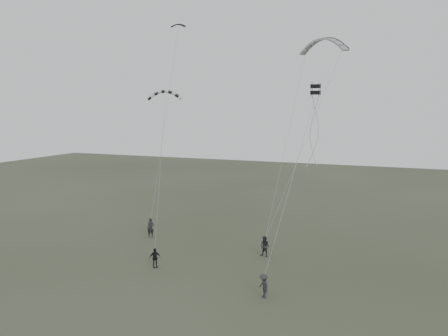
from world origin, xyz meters
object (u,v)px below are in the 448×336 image
at_px(kite_pale_large, 324,39).
at_px(flyer_far, 264,286).
at_px(flyer_right, 265,246).
at_px(flyer_left, 151,228).
at_px(flyer_center, 155,258).
at_px(kite_dark_small, 178,24).
at_px(kite_box, 316,89).
at_px(kite_striped, 165,91).

bearing_deg(kite_pale_large, flyer_far, -73.06).
height_order(flyer_right, kite_pale_large, kite_pale_large).
bearing_deg(kite_pale_large, flyer_right, -94.12).
bearing_deg(flyer_far, flyer_left, -166.67).
distance_m(flyer_center, kite_pale_large, 23.69).
bearing_deg(flyer_left, kite_dark_small, 36.68).
bearing_deg(kite_box, flyer_center, -165.10).
distance_m(kite_dark_small, kite_pale_large, 13.33).
height_order(flyer_right, kite_dark_small, kite_dark_small).
height_order(kite_dark_small, kite_pale_large, kite_dark_small).
xyz_separation_m(flyer_left, kite_striped, (4.16, -4.21, 12.51)).
height_order(flyer_left, kite_striped, kite_striped).
xyz_separation_m(kite_pale_large, kite_box, (1.02, -9.09, -4.80)).
distance_m(flyer_right, kite_pale_large, 18.89).
relative_size(flyer_far, kite_striped, 0.59).
xyz_separation_m(flyer_right, flyer_far, (2.17, -7.62, -0.07)).
relative_size(kite_pale_large, kite_box, 6.33).
distance_m(flyer_right, kite_dark_small, 21.66).
distance_m(flyer_far, kite_box, 13.83).
bearing_deg(flyer_right, flyer_far, -61.71).
xyz_separation_m(kite_pale_large, kite_striped, (-10.62, -9.70, -4.78)).
xyz_separation_m(flyer_far, kite_box, (2.03, 5.32, 12.61)).
xyz_separation_m(flyer_left, kite_dark_small, (1.87, 2.57, 18.91)).
relative_size(flyer_center, kite_dark_small, 1.11).
bearing_deg(flyer_left, kite_box, -30.08).
relative_size(flyer_left, kite_striped, 0.67).
height_order(flyer_left, kite_dark_small, kite_dark_small).
relative_size(flyer_center, kite_pale_large, 0.33).
bearing_deg(kite_dark_small, kite_pale_large, 4.15).
distance_m(kite_dark_small, kite_box, 16.54).
relative_size(flyer_left, kite_dark_small, 1.33).
height_order(flyer_center, kite_pale_large, kite_pale_large).
distance_m(flyer_far, kite_dark_small, 25.22).
xyz_separation_m(flyer_far, kite_striped, (-9.61, 4.72, 12.62)).
xyz_separation_m(flyer_center, kite_pale_large, (10.30, 12.29, 17.44)).
xyz_separation_m(flyer_left, kite_box, (15.80, -3.61, 12.49)).
height_order(flyer_right, flyer_center, flyer_right).
relative_size(flyer_left, flyer_far, 1.15).
xyz_separation_m(flyer_center, kite_box, (11.32, 3.20, 12.64)).
bearing_deg(kite_pale_large, kite_box, -62.66).
distance_m(flyer_left, kite_pale_large, 23.40).
xyz_separation_m(flyer_left, flyer_right, (11.60, -1.31, -0.05)).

